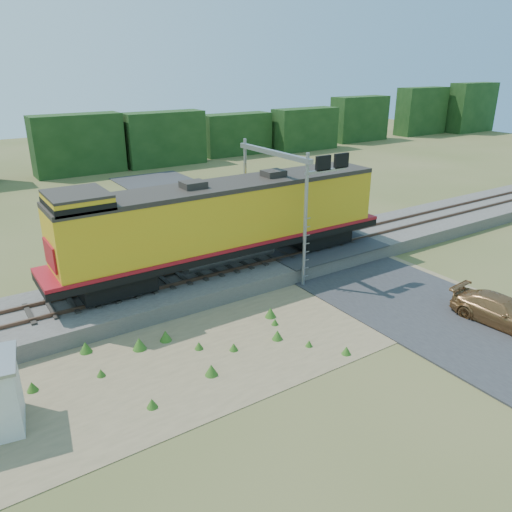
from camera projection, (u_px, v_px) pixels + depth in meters
ground at (280, 331)px, 21.71m from camera, size 140.00×140.00×0.00m
ballast at (213, 277)px, 26.23m from camera, size 70.00×5.00×0.80m
rails at (213, 268)px, 26.06m from camera, size 70.00×1.54×0.16m
dirt_shoulder at (235, 339)px, 21.07m from camera, size 26.00×8.00×0.03m
road at (381, 286)px, 25.85m from camera, size 7.00×66.00×0.86m
tree_line_north at (58, 146)px, 50.14m from camera, size 130.00×3.00×6.50m
weed_clumps at (208, 355)px, 19.99m from camera, size 15.00×6.20×0.56m
locomotive at (223, 221)px, 25.52m from camera, size 18.89×2.88×4.87m
signal_gantry at (286, 179)px, 26.11m from camera, size 2.75×6.20×6.93m
car at (501, 311)px, 22.09m from camera, size 2.20×4.54×1.27m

